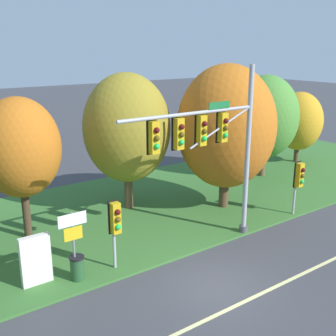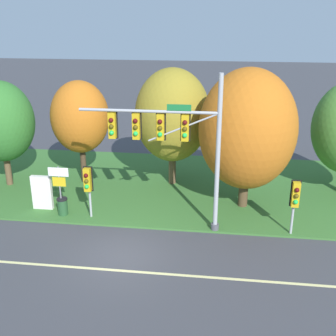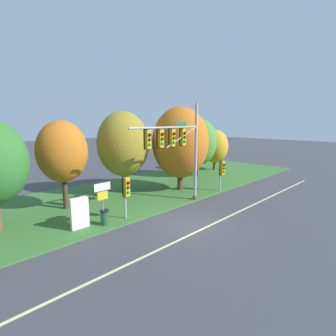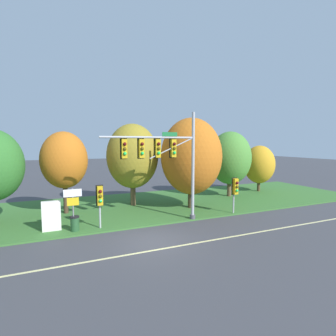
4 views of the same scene
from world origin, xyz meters
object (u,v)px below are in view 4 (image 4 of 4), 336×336
Objects in this scene: tree_right_far at (230,158)px; traffic_signal_mast at (165,155)px; trash_bin at (75,223)px; tree_behind_signpost at (64,160)px; pedestrian_signal_further_along at (235,188)px; tree_mid_verge at (133,156)px; tree_tall_centre at (191,156)px; info_kiosk at (51,216)px; pedestrian_signal_near_kerb at (100,198)px; tree_furthest_back at (259,165)px; route_sign_post at (73,202)px.

traffic_signal_mast is at bearing -149.42° from tree_right_far.
tree_behind_signpost is at bearing 94.12° from trash_bin.
pedestrian_signal_further_along is (5.81, -0.10, -2.64)m from traffic_signal_mast.
trash_bin is at bearing -162.02° from tree_right_far.
tree_behind_signpost is 5.58m from tree_mid_verge.
tree_tall_centre is 10.52m from trash_bin.
pedestrian_signal_further_along reaches higher than trash_bin.
traffic_signal_mast is 2.71× the size of pedestrian_signal_further_along.
trash_bin is (-15.41, -5.00, -3.46)m from tree_right_far.
tree_mid_verge reaches higher than tree_right_far.
tree_mid_verge is (-6.48, 5.87, 2.32)m from pedestrian_signal_further_along.
pedestrian_signal_further_along reaches higher than info_kiosk.
pedestrian_signal_further_along is at bearing -5.66° from info_kiosk.
tree_tall_centre is at bearing 39.45° from traffic_signal_mast.
tree_behind_signpost is at bearing 155.83° from pedestrian_signal_further_along.
tree_tall_centre is (4.27, -2.80, 0.03)m from tree_mid_verge.
pedestrian_signal_near_kerb is 3.16m from info_kiosk.
tree_furthest_back is (10.67, 3.59, -1.31)m from tree_tall_centre.
trash_bin is at bearing -135.44° from tree_mid_verge.
tree_mid_verge is 1.08× the size of tree_right_far.
info_kiosk is at bearing 174.34° from pedestrian_signal_further_along.
pedestrian_signal_near_kerb reaches higher than trash_bin.
tree_behind_signpost is at bearing -175.23° from tree_mid_verge.
tree_furthest_back is 2.73× the size of info_kiosk.
pedestrian_signal_further_along is at bearing -54.27° from tree_tall_centre.
tree_behind_signpost is at bearing 93.33° from route_sign_post.
tree_furthest_back reaches higher than info_kiosk.
tree_right_far is (15.75, 0.32, -0.22)m from tree_behind_signpost.
pedestrian_signal_further_along is at bearing -3.55° from trash_bin.
traffic_signal_mast is 15.79m from tree_furthest_back.
pedestrian_signal_further_along reaches higher than route_sign_post.
tree_tall_centre is 1.46× the size of tree_furthest_back.
tree_furthest_back is 21.17m from trash_bin.
route_sign_post reaches higher than trash_bin.
traffic_signal_mast is 2.84× the size of route_sign_post.
traffic_signal_mast reaches higher than tree_furthest_back.
route_sign_post is at bearing 176.39° from pedestrian_signal_further_along.
tree_furthest_back is at bearing 16.31° from route_sign_post.
route_sign_post is 16.39m from tree_right_far.
traffic_signal_mast is 2.70× the size of pedestrian_signal_near_kerb.
tree_right_far is 16.57m from trash_bin.
pedestrian_signal_further_along is 13.14m from info_kiosk.
tree_behind_signpost is (-6.23, 5.30, -0.49)m from traffic_signal_mast.
pedestrian_signal_near_kerb is at bearing -8.16° from route_sign_post.
pedestrian_signal_near_kerb is 14.94m from tree_right_far.
pedestrian_signal_further_along is 4.45m from tree_tall_centre.
tree_furthest_back is at bearing 3.51° from tree_behind_signpost.
tree_tall_centre is (9.56, 2.33, 2.50)m from route_sign_post.
pedestrian_signal_further_along is 1.05× the size of route_sign_post.
traffic_signal_mast reaches higher than pedestrian_signal_near_kerb.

